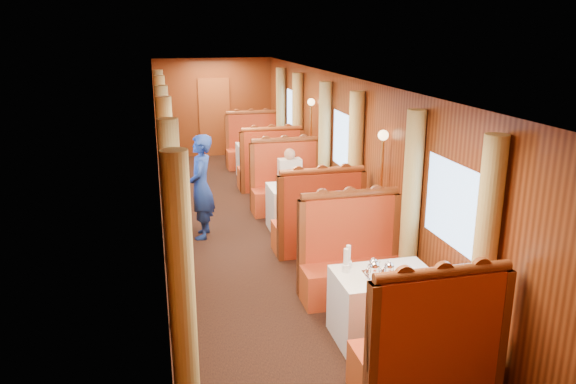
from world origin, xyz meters
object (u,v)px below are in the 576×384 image
object	(u,v)px
rose_vase_mid	(302,176)
steward	(201,187)
banquette_near_fwd	(428,353)
banquette_mid_fwd	(318,225)
banquette_far_aft	(253,149)
fruit_plate	(416,275)
tea_tray	(381,275)
banquette_mid_aft	(287,188)
teapot_right	(389,272)
table_far	(261,161)
banquette_near_aft	(352,264)
rose_vase_far	(261,137)
teapot_left	(374,272)
passenger	(290,175)
table_near	(383,306)
teapot_back	(373,267)
banquette_far_fwd	(270,169)
table_mid	(301,208)

from	to	relation	value
rose_vase_mid	steward	size ratio (longest dim) A/B	0.22
banquette_near_fwd	banquette_mid_fwd	size ratio (longest dim) A/B	1.00
banquette_far_aft	fruit_plate	xyz separation A→B (m)	(0.28, -8.15, 0.35)
tea_tray	banquette_mid_aft	bearing A→B (deg)	89.23
banquette_mid_fwd	teapot_right	bearing A→B (deg)	-90.19
table_far	teapot_right	world-z (taller)	teapot_right
banquette_near_fwd	banquette_near_aft	distance (m)	2.03
tea_tray	rose_vase_far	distance (m)	6.99
teapot_left	passenger	bearing A→B (deg)	87.79
banquette_near_fwd	teapot_right	world-z (taller)	banquette_near_fwd
table_near	teapot_back	size ratio (longest dim) A/B	7.16
banquette_mid_fwd	banquette_far_aft	world-z (taller)	same
teapot_left	rose_vase_mid	world-z (taller)	rose_vase_mid
banquette_mid_aft	steward	xyz separation A→B (m)	(-1.62, -0.98, 0.41)
table_far	banquette_far_aft	distance (m)	1.02
tea_tray	fruit_plate	xyz separation A→B (m)	(0.34, -0.11, 0.01)
teapot_back	banquette_far_aft	bearing A→B (deg)	72.27
banquette_near_aft	table_far	size ratio (longest dim) A/B	1.28
tea_tray	passenger	size ratio (longest dim) A/B	0.45
banquette_far_fwd	fruit_plate	distance (m)	6.14
table_far	banquette_far_aft	size ratio (longest dim) A/B	0.78
teapot_left	banquette_far_aft	bearing A→B (deg)	88.80
banquette_near_aft	banquette_far_aft	world-z (taller)	same
table_mid	table_far	distance (m)	3.50
banquette_near_aft	table_mid	bearing A→B (deg)	90.00
banquette_near_fwd	fruit_plate	distance (m)	0.99
teapot_back	table_mid	bearing A→B (deg)	71.24
table_near	banquette_near_aft	xyz separation A→B (m)	(0.00, 1.01, 0.05)
banquette_far_fwd	tea_tray	world-z (taller)	banquette_far_fwd
banquette_near_aft	table_mid	xyz separation A→B (m)	(0.00, 2.49, -0.05)
banquette_near_aft	table_mid	size ratio (longest dim) A/B	1.28
banquette_far_aft	tea_tray	distance (m)	8.04
banquette_near_aft	banquette_far_aft	bearing A→B (deg)	90.00
tea_tray	table_near	bearing A→B (deg)	19.33
table_mid	steward	bearing A→B (deg)	178.86
teapot_right	fruit_plate	bearing A→B (deg)	3.21
banquette_near_aft	passenger	xyz separation A→B (m)	(-0.00, 3.24, 0.32)
banquette_mid_aft	banquette_far_aft	size ratio (longest dim) A/B	1.00
table_mid	teapot_back	size ratio (longest dim) A/B	7.16
teapot_left	teapot_back	world-z (taller)	teapot_left
table_near	banquette_mid_aft	bearing A→B (deg)	90.00
banquette_near_fwd	teapot_back	xyz separation A→B (m)	(-0.11, 1.09, 0.39)
rose_vase_mid	banquette_mid_aft	bearing A→B (deg)	90.97
banquette_mid_aft	rose_vase_far	xyz separation A→B (m)	(-0.00, 2.46, 0.50)
table_mid	teapot_left	distance (m)	3.62
banquette_far_aft	teapot_back	xyz separation A→B (m)	(-0.11, -7.94, 0.39)
banquette_mid_fwd	banquette_far_fwd	size ratio (longest dim) A/B	1.00
banquette_near_aft	teapot_right	world-z (taller)	banquette_near_aft
table_mid	tea_tray	distance (m)	3.54
banquette_far_fwd	passenger	bearing A→B (deg)	-90.00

